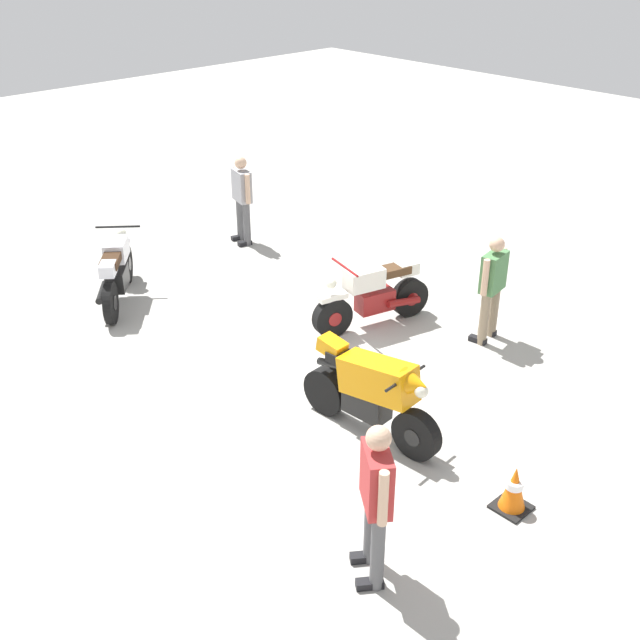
{
  "coord_description": "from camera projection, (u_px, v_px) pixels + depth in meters",
  "views": [
    {
      "loc": [
        -6.31,
        5.4,
        5.53
      ],
      "look_at": [
        0.24,
        -0.74,
        0.75
      ],
      "focal_mm": 43.43,
      "sensor_mm": 36.0,
      "label": 1
    }
  ],
  "objects": [
    {
      "name": "motorcycle_orange_sportbike",
      "position": [
        371.0,
        391.0,
        8.95
      ],
      "size": [
        1.96,
        0.7,
        1.14
      ],
      "rotation": [
        0.0,
        0.0,
        3.22
      ],
      "color": "black",
      "rests_on": "ground"
    },
    {
      "name": "motorcycle_silver_cruiser",
      "position": [
        117.0,
        271.0,
        12.09
      ],
      "size": [
        1.69,
        1.42,
        1.09
      ],
      "rotation": [
        0.0,
        0.0,
        5.59
      ],
      "color": "black",
      "rests_on": "ground"
    },
    {
      "name": "person_in_gray_shirt",
      "position": [
        242.0,
        195.0,
        14.09
      ],
      "size": [
        0.64,
        0.4,
        1.63
      ],
      "rotation": [
        0.0,
        0.0,
        1.31
      ],
      "color": "#59595B",
      "rests_on": "ground"
    },
    {
      "name": "motorcycle_cream_vintage",
      "position": [
        373.0,
        296.0,
        11.4
      ],
      "size": [
        0.86,
        1.93,
        1.07
      ],
      "rotation": [
        0.0,
        0.0,
        1.32
      ],
      "color": "black",
      "rests_on": "ground"
    },
    {
      "name": "traffic_cone",
      "position": [
        514.0,
        489.0,
        7.95
      ],
      "size": [
        0.36,
        0.36,
        0.53
      ],
      "color": "black",
      "rests_on": "ground"
    },
    {
      "name": "person_in_red_shirt",
      "position": [
        376.0,
        494.0,
        6.83
      ],
      "size": [
        0.58,
        0.51,
        1.68
      ],
      "rotation": [
        0.0,
        0.0,
        0.94
      ],
      "color": "#59595B",
      "rests_on": "ground"
    },
    {
      "name": "person_in_green_shirt",
      "position": [
        492.0,
        283.0,
        10.82
      ],
      "size": [
        0.37,
        0.63,
        1.59
      ],
      "rotation": [
        0.0,
        0.0,
        0.17
      ],
      "color": "gray",
      "rests_on": "ground"
    },
    {
      "name": "ground_plane",
      "position": [
        291.0,
        396.0,
        9.92
      ],
      "size": [
        40.0,
        40.0,
        0.0
      ],
      "primitive_type": "plane",
      "color": "#ADAAA3"
    }
  ]
}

